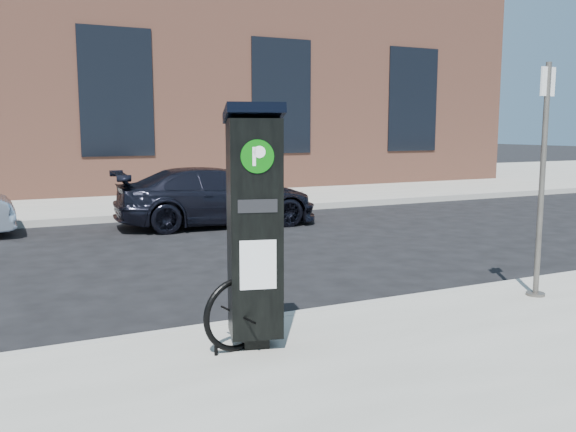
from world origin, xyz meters
TOP-DOWN VIEW (x-y plane):
  - ground at (0.00, 0.00)m, footprint 120.00×120.00m
  - sidewalk_far at (0.00, 14.00)m, footprint 60.00×12.00m
  - curb_near at (0.00, -0.02)m, footprint 60.00×0.12m
  - curb_far at (0.00, 8.02)m, footprint 60.00×0.12m
  - building at (-0.00, 17.00)m, footprint 28.00×10.05m
  - parking_kiosk at (-1.20, -0.71)m, footprint 0.56×0.52m
  - sign_pole at (2.24, -0.60)m, footprint 0.23×0.20m
  - bike_rack at (-1.38, -0.75)m, footprint 0.63×0.15m
  - car_dark at (1.00, 6.62)m, footprint 4.31×2.02m

SIDE VIEW (x-z plane):
  - ground at x=0.00m, z-range 0.00..0.00m
  - sidewalk_far at x=0.00m, z-range 0.00..0.15m
  - curb_near at x=0.00m, z-range -0.01..0.15m
  - curb_far at x=0.00m, z-range -0.01..0.15m
  - bike_rack at x=-1.38m, z-range 0.14..0.77m
  - car_dark at x=1.00m, z-range 0.00..1.21m
  - parking_kiosk at x=-1.20m, z-range 0.18..2.23m
  - sign_pole at x=2.24m, z-range 0.14..2.69m
  - building at x=0.00m, z-range 0.02..8.27m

